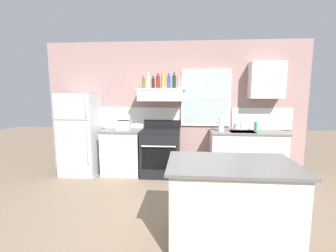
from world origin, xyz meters
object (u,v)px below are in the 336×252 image
paper_towel_roll (221,124)px  bottle_clear_tall (148,82)px  stove_range (161,152)px  bottle_blue_liqueur (169,82)px  bottle_dark_green_wine (174,82)px  kitchen_island (230,202)px  bottle_red_label_wine (158,82)px  bottle_olive_oil_square (144,83)px  bottle_brown_stout (153,83)px  refrigerator (80,134)px  bottle_rose_pink (179,82)px  dish_soap_bottle (256,126)px  bottle_champagne_gold_foil (163,81)px  toaster (124,125)px

paper_towel_roll → bottle_clear_tall: bearing=178.6°
stove_range → bottle_blue_liqueur: bearing=19.9°
bottle_dark_green_wine → paper_towel_roll: 1.25m
kitchen_island → bottle_red_label_wine: bearing=116.6°
bottle_olive_oil_square → kitchen_island: (1.37, -2.22, -1.39)m
bottle_olive_oil_square → bottle_blue_liqueur: 0.52m
bottle_blue_liqueur → bottle_dark_green_wine: bottle_dark_green_wine is taller
bottle_clear_tall → paper_towel_roll: bearing=-1.4°
bottle_brown_stout → kitchen_island: (1.18, -2.22, -1.39)m
bottle_dark_green_wine → bottle_brown_stout: bearing=178.4°
refrigerator → bottle_dark_green_wine: size_ratio=5.28×
bottle_blue_liqueur → kitchen_island: bearing=-68.3°
bottle_brown_stout → bottle_rose_pink: 0.53m
bottle_olive_oil_square → dish_soap_bottle: bearing=0.2°
bottle_olive_oil_square → bottle_clear_tall: size_ratio=0.81×
refrigerator → bottle_champagne_gold_foil: bearing=4.5°
toaster → bottle_olive_oil_square: (0.40, 0.11, 0.84)m
refrigerator → bottle_red_label_wine: bearing=2.5°
bottle_rose_pink → paper_towel_roll: size_ratio=1.02×
toaster → bottle_blue_liqueur: (0.92, 0.03, 0.86)m
bottle_dark_green_wine → bottle_olive_oil_square: bearing=179.5°
paper_towel_roll → bottle_dark_green_wine: bearing=174.7°
bottle_brown_stout → bottle_dark_green_wine: size_ratio=0.78×
bottle_red_label_wine → bottle_rose_pink: (0.41, 0.01, -0.01)m
dish_soap_bottle → bottle_blue_liqueur: bearing=-177.4°
bottle_brown_stout → bottle_dark_green_wine: 0.42m
bottle_olive_oil_square → dish_soap_bottle: size_ratio=1.38×
toaster → bottle_red_label_wine: (0.70, 0.02, 0.86)m
bottle_champagne_gold_foil → refrigerator: bearing=-175.5°
bottle_blue_liqueur → bottle_brown_stout: bearing=166.4°
bottle_brown_stout → paper_towel_roll: size_ratio=0.90×
bottle_red_label_wine → bottle_clear_tall: bearing=172.3°
bottle_rose_pink → bottle_red_label_wine: bearing=-178.9°
refrigerator → bottle_olive_oil_square: bearing=6.7°
stove_range → bottle_olive_oil_square: bottle_olive_oil_square is taller
bottle_red_label_wine → dish_soap_bottle: size_ratio=1.62×
bottle_blue_liqueur → dish_soap_bottle: size_ratio=1.61×
paper_towel_roll → dish_soap_bottle: size_ratio=1.50×
dish_soap_bottle → bottle_olive_oil_square: bearing=-179.8°
bottle_dark_green_wine → dish_soap_bottle: 1.84m
stove_range → bottle_champagne_gold_foil: bearing=67.8°
toaster → bottle_clear_tall: bottle_clear_tall is taller
bottle_clear_tall → bottle_brown_stout: (0.08, 0.06, -0.03)m
bottle_brown_stout → dish_soap_bottle: size_ratio=1.35×
bottle_champagne_gold_foil → dish_soap_bottle: (1.84, 0.03, -0.89)m
bottle_brown_stout → kitchen_island: bearing=-62.1°
bottle_olive_oil_square → bottle_clear_tall: bottle_clear_tall is taller
bottle_blue_liqueur → bottle_dark_green_wine: size_ratio=0.93×
refrigerator → bottle_dark_green_wine: (1.91, 0.15, 1.05)m
bottle_champagne_gold_foil → kitchen_island: bearing=-66.1°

